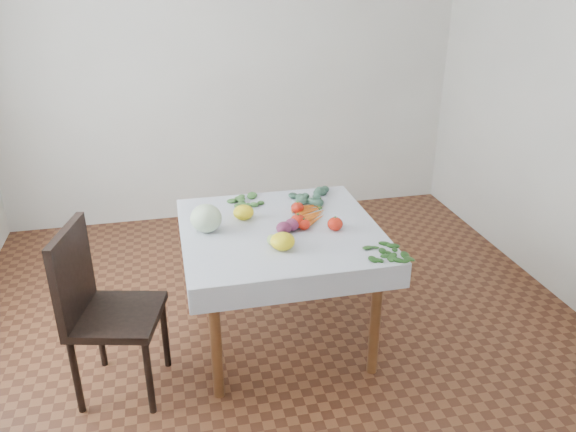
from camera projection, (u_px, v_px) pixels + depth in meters
name	position (u px, v px, depth m)	size (l,w,h in m)	color
ground	(281.00, 336.00, 3.54)	(4.00, 4.00, 0.00)	brown
back_wall	(230.00, 66.00, 4.76)	(4.00, 0.04, 2.70)	white
table	(280.00, 244.00, 3.27)	(1.00, 1.00, 0.75)	brown
tablecloth	(280.00, 228.00, 3.23)	(1.12, 1.12, 0.01)	white
chair	(98.00, 302.00, 2.89)	(0.53, 0.53, 0.97)	black
cabbage	(206.00, 218.00, 3.16)	(0.18, 0.18, 0.16)	beige
tomato_a	(297.00, 208.00, 3.41)	(0.08, 0.08, 0.07)	red
tomato_b	(298.00, 221.00, 3.22)	(0.09, 0.09, 0.08)	red
tomato_c	(304.00, 224.00, 3.20)	(0.07, 0.07, 0.06)	red
tomato_d	(335.00, 224.00, 3.19)	(0.09, 0.09, 0.08)	red
heirloom_back	(243.00, 212.00, 3.33)	(0.12, 0.12, 0.09)	yellow
heirloom_front	(283.00, 241.00, 2.97)	(0.13, 0.13, 0.09)	yellow
onion_a	(284.00, 228.00, 3.14)	(0.09, 0.09, 0.07)	#551836
onion_b	(292.00, 225.00, 3.19)	(0.08, 0.08, 0.07)	#551836
tomatillo_cluster	(281.00, 242.00, 3.01)	(0.09, 0.13, 0.05)	#B5D67B
carrot_bunch	(311.00, 213.00, 3.39)	(0.19, 0.31, 0.03)	orange
kale_bunch	(314.00, 197.00, 3.61)	(0.28, 0.26, 0.04)	#3B614A
basil_bunch	(388.00, 252.00, 2.94)	(0.28, 0.22, 0.01)	#214816
dill_bunch	(248.00, 201.00, 3.57)	(0.22, 0.20, 0.02)	#407234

